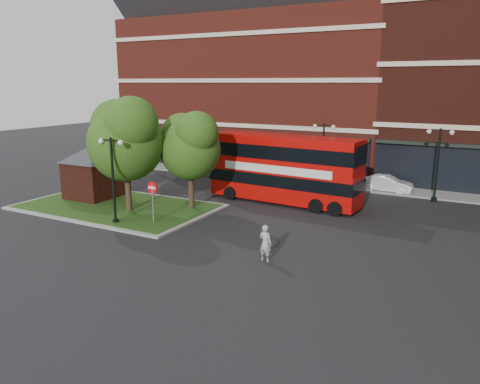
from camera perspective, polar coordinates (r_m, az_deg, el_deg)
The scene contains 15 objects.
ground at distance 24.41m, azimuth -5.66°, elevation -5.85°, with size 120.00×120.00×0.00m, color black.
pavement_far at distance 38.69m, azimuth 8.05°, elevation 1.32°, with size 44.00×3.00×0.12m, color slate.
terrace_far_left at distance 47.93m, azimuth 2.35°, elevation 12.07°, with size 26.00×12.00×14.00m, color maroon.
traffic_island at distance 31.47m, azimuth -14.77°, elevation -1.74°, with size 12.60×7.60×0.15m.
kiosk at distance 33.76m, azimuth -17.59°, elevation 2.99°, with size 6.51×6.51×3.60m.
tree_island_west at distance 29.37m, azimuth -13.85°, elevation 6.67°, with size 5.40×4.71×7.21m.
tree_island_east at distance 29.52m, azimuth -6.16°, elevation 5.92°, with size 4.46×3.90×6.29m.
lamp_island at distance 27.20m, azimuth -15.24°, elevation 1.89°, with size 1.72×0.36×5.00m.
lamp_far_left at distance 35.71m, azimuth 10.09°, elevation 4.77°, with size 1.72×0.36×5.00m.
lamp_far_right at distance 34.11m, azimuth 22.96°, elevation 3.53°, with size 1.72×0.36×5.00m.
bus at distance 31.30m, azimuth 5.37°, elevation 3.33°, with size 10.56×3.19×3.97m.
woman at distance 21.31m, azimuth 3.11°, elevation -6.23°, with size 0.63×0.41×1.72m, color #9A9A9D.
car_silver at distance 39.49m, azimuth -1.23°, elevation 2.71°, with size 1.77×4.41×1.50m, color silver.
car_white at distance 36.43m, azimuth 17.44°, elevation 0.99°, with size 1.31×3.76×1.24m, color white.
no_entry_sign at distance 26.81m, azimuth -10.61°, elevation -0.26°, with size 0.70×0.11×2.53m.
Camera 1 is at (12.98, -19.09, 7.95)m, focal length 35.00 mm.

